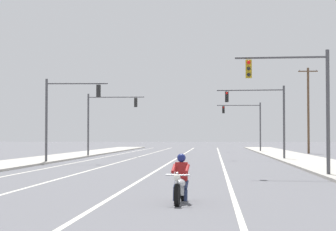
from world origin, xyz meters
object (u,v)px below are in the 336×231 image
at_px(traffic_signal_near_right, 301,93).
at_px(traffic_signal_mid_left, 105,114).
at_px(motorcycle_with_rider, 181,183).
at_px(traffic_signal_near_left, 64,108).
at_px(traffic_signal_far_right, 248,119).
at_px(traffic_signal_mid_right, 264,110).
at_px(utility_pole_right_far, 308,109).

bearing_deg(traffic_signal_near_right, traffic_signal_mid_left, 117.34).
distance_m(motorcycle_with_rider, traffic_signal_near_right, 13.44).
relative_size(traffic_signal_near_left, traffic_signal_far_right, 1.00).
xyz_separation_m(traffic_signal_mid_right, utility_pole_right_far, (6.60, 18.86, 0.98)).
distance_m(motorcycle_with_rider, traffic_signal_mid_left, 42.22).
relative_size(motorcycle_with_rider, traffic_signal_near_left, 0.35).
bearing_deg(traffic_signal_mid_left, motorcycle_with_rider, -76.56).
bearing_deg(traffic_signal_mid_left, utility_pole_right_far, 26.44).
xyz_separation_m(traffic_signal_far_right, utility_pole_right_far, (6.56, -6.14, 0.99)).
bearing_deg(utility_pole_right_far, traffic_signal_near_left, -129.78).
xyz_separation_m(traffic_signal_mid_left, utility_pole_right_far, (21.57, 10.72, 0.98)).
height_order(traffic_signal_mid_right, utility_pole_right_far, utility_pole_right_far).
height_order(traffic_signal_far_right, utility_pole_right_far, utility_pole_right_far).
xyz_separation_m(motorcycle_with_rider, traffic_signal_near_left, (-9.97, 25.50, 3.49)).
bearing_deg(traffic_signal_far_right, traffic_signal_mid_left, -131.66).
height_order(traffic_signal_near_left, traffic_signal_mid_right, same).
relative_size(traffic_signal_mid_right, traffic_signal_far_right, 1.00).
height_order(traffic_signal_mid_right, traffic_signal_far_right, same).
xyz_separation_m(traffic_signal_near_left, traffic_signal_mid_left, (0.20, 15.42, 0.07)).
bearing_deg(motorcycle_with_rider, utility_pole_right_far, 77.14).
xyz_separation_m(traffic_signal_near_left, traffic_signal_mid_right, (15.17, 7.28, 0.06)).
distance_m(traffic_signal_near_right, traffic_signal_far_right, 45.91).
bearing_deg(traffic_signal_near_right, motorcycle_with_rider, -113.80).
bearing_deg(utility_pole_right_far, traffic_signal_mid_left, -153.56).
xyz_separation_m(motorcycle_with_rider, traffic_signal_far_right, (5.23, 57.78, 3.55)).
distance_m(traffic_signal_mid_right, traffic_signal_far_right, 25.00).
relative_size(traffic_signal_near_right, utility_pole_right_far, 0.63).
relative_size(traffic_signal_mid_left, utility_pole_right_far, 0.63).
height_order(motorcycle_with_rider, traffic_signal_far_right, traffic_signal_far_right).
bearing_deg(traffic_signal_far_right, traffic_signal_mid_right, -90.09).
relative_size(traffic_signal_near_right, traffic_signal_far_right, 1.00).
distance_m(traffic_signal_near_right, traffic_signal_mid_right, 20.90).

